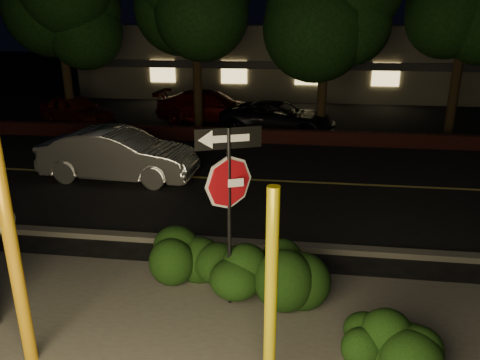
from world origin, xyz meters
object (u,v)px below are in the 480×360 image
object	(u,v)px
yellow_pole_left	(12,249)
signpost	(229,183)
yellow_pole_right	(271,306)
parked_car_darkred	(211,107)
parked_car_red	(76,110)
parked_car_dark	(278,118)
silver_sedan	(119,155)

from	to	relation	value
yellow_pole_left	signpost	xyz separation A→B (m)	(2.47, 1.71, 0.38)
yellow_pole_right	parked_car_darkred	bearing A→B (deg)	103.49
parked_car_red	parked_car_dark	size ratio (longest dim) A/B	0.84
yellow_pole_right	parked_car_dark	distance (m)	14.08
parked_car_red	yellow_pole_left	bearing A→B (deg)	-127.06
signpost	parked_car_dark	size ratio (longest dim) A/B	0.65
yellow_pole_left	parked_car_dark	xyz separation A→B (m)	(2.55, 13.68, -1.07)
signpost	parked_car_darkred	xyz separation A→B (m)	(-2.98, 13.64, -1.39)
signpost	parked_car_red	xyz separation A→B (m)	(-8.62, 12.31, -1.43)
yellow_pole_right	silver_sedan	distance (m)	9.24
yellow_pole_right	parked_car_dark	size ratio (longest dim) A/B	0.62
silver_sedan	parked_car_red	world-z (taller)	silver_sedan
yellow_pole_left	yellow_pole_right	distance (m)	3.29
yellow_pole_right	silver_sedan	size ratio (longest dim) A/B	0.64
parked_car_red	parked_car_darkred	size ratio (longest dim) A/B	0.80
yellow_pole_right	parked_car_red	world-z (taller)	yellow_pole_right
parked_car_darkred	parked_car_dark	xyz separation A→B (m)	(3.06, -1.67, -0.06)
yellow_pole_left	parked_car_darkred	world-z (taller)	yellow_pole_left
yellow_pole_right	silver_sedan	xyz separation A→B (m)	(-4.90, 7.81, -0.69)
yellow_pole_left	parked_car_darkred	xyz separation A→B (m)	(-0.51, 15.35, -1.01)
yellow_pole_left	parked_car_dark	size ratio (longest dim) A/B	0.75
yellow_pole_left	silver_sedan	size ratio (longest dim) A/B	0.77
yellow_pole_right	parked_car_darkred	size ratio (longest dim) A/B	0.59
yellow_pole_left	yellow_pole_right	world-z (taller)	yellow_pole_left
silver_sedan	signpost	bearing A→B (deg)	-141.75
parked_car_dark	silver_sedan	bearing A→B (deg)	156.17
signpost	parked_car_red	world-z (taller)	signpost
parked_car_red	silver_sedan	bearing A→B (deg)	-116.27
yellow_pole_left	parked_car_red	xyz separation A→B (m)	(-6.15, 14.02, -1.05)
signpost	silver_sedan	xyz separation A→B (m)	(-4.11, 5.74, -1.36)
yellow_pole_left	signpost	bearing A→B (deg)	34.73
yellow_pole_left	parked_car_red	distance (m)	15.35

